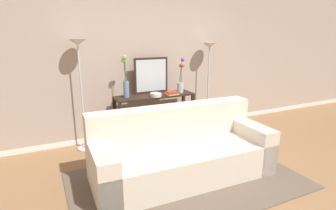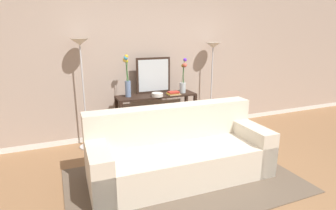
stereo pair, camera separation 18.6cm
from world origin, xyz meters
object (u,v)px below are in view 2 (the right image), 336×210
vase_tall_flowers (127,80)px  vase_short_flowers (183,80)px  console_table (157,108)px  floor_lamp_left (81,64)px  couch (179,153)px  fruit_bowl (157,95)px  floor_lamp_right (212,62)px  book_row_under_console (137,139)px  wall_mirror (153,75)px  book_stack (173,93)px

vase_tall_flowers → vase_short_flowers: size_ratio=1.14×
console_table → floor_lamp_left: floor_lamp_left is taller
couch → fruit_bowl: (0.15, 1.17, 0.51)m
floor_lamp_right → floor_lamp_left: bearing=180.0°
floor_lamp_left → vase_tall_flowers: (0.68, -0.06, -0.28)m
floor_lamp_left → couch: bearing=-54.6°
floor_lamp_left → fruit_bowl: (1.13, -0.22, -0.53)m
book_row_under_console → floor_lamp_left: bearing=173.4°
floor_lamp_right → wall_mirror: size_ratio=2.69×
fruit_bowl → console_table: bearing=76.1°
couch → vase_short_flowers: vase_short_flowers is taller
book_stack → book_row_under_console: bearing=168.3°
fruit_bowl → book_stack: 0.29m
vase_short_flowers → book_stack: (-0.23, -0.10, -0.19)m
console_table → book_row_under_console: (-0.37, 0.00, -0.50)m
floor_lamp_right → wall_mirror: bearing=176.2°
book_row_under_console → floor_lamp_right: bearing=3.5°
floor_lamp_right → vase_short_flowers: floor_lamp_right is taller
floor_lamp_right → vase_tall_flowers: size_ratio=2.40×
wall_mirror → console_table: bearing=-94.1°
floor_lamp_left → vase_tall_flowers: size_ratio=2.52×
vase_tall_flowers → vase_short_flowers: vase_tall_flowers is taller
couch → floor_lamp_left: size_ratio=1.33×
floor_lamp_left → wall_mirror: 1.21m
console_table → vase_short_flowers: (0.49, -0.03, 0.46)m
book_stack → book_row_under_console: (-0.62, 0.13, -0.77)m
book_row_under_console → wall_mirror: bearing=23.6°
book_stack → book_row_under_console: 1.00m
floor_lamp_right → vase_tall_flowers: (-1.61, -0.06, -0.21)m
floor_lamp_left → book_row_under_console: size_ratio=4.65×
book_row_under_console → couch: bearing=-81.7°
fruit_bowl → book_stack: size_ratio=0.82×
fruit_bowl → vase_short_flowers: bearing=11.2°
vase_tall_flowers → floor_lamp_left: bearing=175.1°
vase_short_flowers → fruit_bowl: vase_short_flowers is taller
book_row_under_console → vase_short_flowers: bearing=-1.8°
wall_mirror → book_stack: wall_mirror is taller
wall_mirror → fruit_bowl: wall_mirror is taller
book_row_under_console → book_stack: bearing=-11.7°
console_table → fruit_bowl: size_ratio=7.22×
console_table → vase_tall_flowers: size_ratio=1.97×
fruit_bowl → book_stack: fruit_bowl is taller
floor_lamp_right → vase_short_flowers: size_ratio=2.74×
console_table → vase_short_flowers: size_ratio=2.26×
couch → book_row_under_console: bearing=98.3°
fruit_bowl → floor_lamp_left: bearing=169.0°
floor_lamp_right → book_stack: bearing=-165.8°
vase_short_flowers → wall_mirror: bearing=157.9°
vase_tall_flowers → fruit_bowl: 0.54m
floor_lamp_right → wall_mirror: 1.14m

